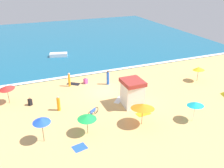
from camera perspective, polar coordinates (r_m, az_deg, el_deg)
ground_plane at (r=30.38m, az=-1.57°, el=-1.81°), size 60.00×60.00×0.00m
ocean_water at (r=55.97m, az=-12.03°, el=10.10°), size 60.00×44.00×0.10m
wave_breaker_foam at (r=35.79m, az=-5.18°, el=2.48°), size 57.00×0.70×0.01m
lifeguard_cabana at (r=26.84m, az=4.72°, el=-1.99°), size 2.20×2.53×2.99m
beach_umbrella_0 at (r=25.17m, az=18.75°, el=-4.36°), size 2.02×2.04×2.12m
beach_umbrella_1 at (r=23.35m, az=7.12°, el=-5.09°), size 3.09×3.11×2.37m
beach_umbrella_2 at (r=22.16m, az=-5.81°, el=-7.73°), size 2.46×2.46×1.87m
beach_umbrella_3 at (r=29.32m, az=-23.21°, el=-0.76°), size 2.26×2.25×2.23m
beach_umbrella_4 at (r=34.69m, az=19.43°, el=3.38°), size 2.07×2.09×2.05m
beach_umbrella_5 at (r=21.67m, az=-16.03°, el=-8.13°), size 1.75×1.76×2.36m
parked_bicycle at (r=25.45m, az=-4.44°, el=-6.50°), size 1.53×1.09×0.76m
beachgoer_0 at (r=32.02m, az=-0.95°, el=1.45°), size 0.52×0.52×1.94m
beachgoer_1 at (r=31.94m, az=-9.87°, el=0.96°), size 0.36×0.36×1.85m
beachgoer_3 at (r=26.67m, az=-12.27°, el=-4.50°), size 0.50×0.50×1.67m
beachgoer_5 at (r=28.68m, az=-18.43°, el=-3.94°), size 0.50×0.50×0.93m
beachgoer_6 at (r=29.38m, az=4.93°, el=-1.01°), size 0.54×0.54×1.83m
beachgoer_7 at (r=32.67m, az=-6.13°, el=0.74°), size 0.55×0.55×0.89m
beach_towel_0 at (r=26.02m, az=7.25°, el=-6.85°), size 1.57×0.93×0.01m
beach_towel_1 at (r=21.55m, az=-7.49°, el=-14.37°), size 1.32×1.18×0.01m
beach_towel_2 at (r=28.47m, az=1.53°, el=-3.71°), size 1.63×1.70×0.01m
beach_towel_3 at (r=32.89m, az=-8.91°, el=0.04°), size 1.88×1.71×0.01m
small_boat_0 at (r=43.94m, az=-12.27°, el=6.64°), size 3.18×1.94×0.60m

